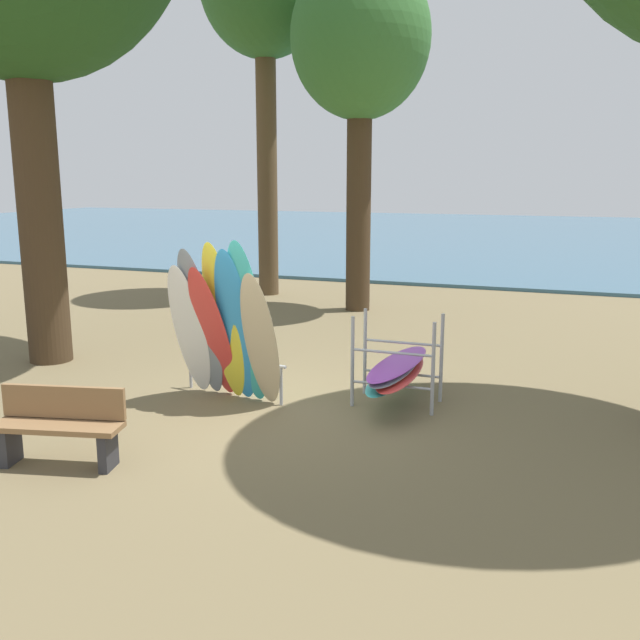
# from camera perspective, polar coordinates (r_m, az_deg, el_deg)

# --- Properties ---
(ground_plane) EXTENTS (80.00, 80.00, 0.00)m
(ground_plane) POSITION_cam_1_polar(r_m,az_deg,el_deg) (9.39, -4.27, -7.59)
(ground_plane) COLOR brown
(lake_water) EXTENTS (80.00, 36.00, 0.10)m
(lake_water) POSITION_cam_1_polar(r_m,az_deg,el_deg) (37.75, 14.48, 6.72)
(lake_water) COLOR #38607A
(lake_water) RESTS_ON ground
(tree_far_left_back) EXTENTS (3.07, 3.07, 7.82)m
(tree_far_left_back) POSITION_cam_1_polar(r_m,az_deg,el_deg) (16.41, 3.31, 21.50)
(tree_far_left_back) COLOR #42301E
(tree_far_left_back) RESTS_ON ground
(leaning_board_pile) EXTENTS (1.75, 0.84, 2.30)m
(leaning_board_pile) POSITION_cam_1_polar(r_m,az_deg,el_deg) (9.65, -7.82, -0.70)
(leaning_board_pile) COLOR white
(leaning_board_pile) RESTS_ON ground
(board_storage_rack) EXTENTS (1.15, 2.13, 1.25)m
(board_storage_rack) POSITION_cam_1_polar(r_m,az_deg,el_deg) (9.66, 6.30, -3.99)
(board_storage_rack) COLOR #9EA0A5
(board_storage_rack) RESTS_ON ground
(park_bench) EXTENTS (1.46, 0.71, 0.85)m
(park_bench) POSITION_cam_1_polar(r_m,az_deg,el_deg) (8.17, -20.44, -7.98)
(park_bench) COLOR #2D2D33
(park_bench) RESTS_ON ground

